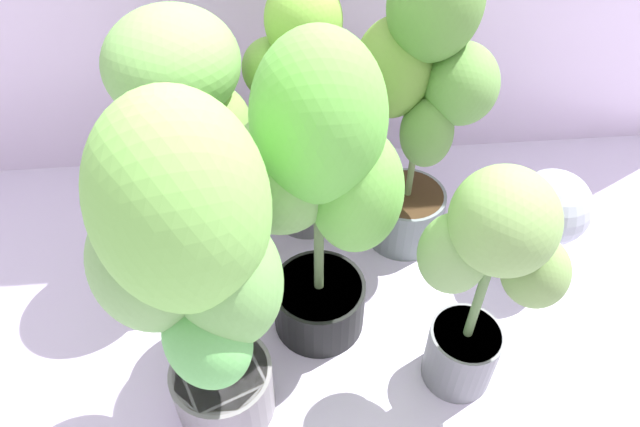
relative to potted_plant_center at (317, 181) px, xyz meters
The scene contains 8 objects.
ground_plane 0.55m from the potted_plant_center, 82.05° to the right, with size 8.00×8.00×0.00m, color silver.
potted_plant_center is the anchor object (origin of this frame).
potted_plant_back_center 0.44m from the potted_plant_center, 90.16° to the left, with size 0.37×0.27×0.82m.
potted_plant_front_right 0.42m from the potted_plant_center, 29.56° to the right, with size 0.35×0.27×0.70m.
potted_plant_back_left 0.43m from the potted_plant_center, 138.03° to the left, with size 0.46×0.46×0.81m.
potted_plant_front_left 0.35m from the potted_plant_center, 136.70° to the right, with size 0.45×0.42×0.93m.
potted_plant_back_right 0.43m from the potted_plant_center, 45.65° to the left, with size 0.44×0.32×0.93m.
floor_fan 0.75m from the potted_plant_center, 11.94° to the left, with size 0.31×0.31×0.37m.
Camera 1 is at (-0.09, -0.86, 1.40)m, focal length 32.68 mm.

